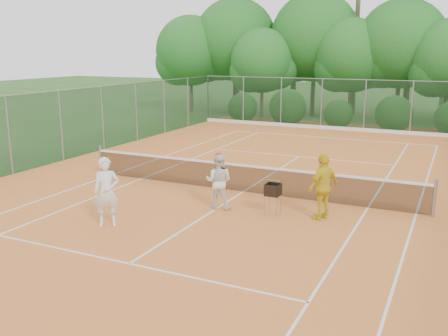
{
  "coord_description": "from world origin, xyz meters",
  "views": [
    {
      "loc": [
        6.35,
        -14.84,
        4.66
      ],
      "look_at": [
        -0.12,
        -1.2,
        1.1
      ],
      "focal_mm": 40.0,
      "sensor_mm": 36.0,
      "label": 1
    }
  ],
  "objects_px": {
    "player_white": "(107,192)",
    "ball_hopper": "(273,190)",
    "player_center_grp": "(219,181)",
    "player_yellow": "(323,187)"
  },
  "relations": [
    {
      "from": "player_white",
      "to": "player_center_grp",
      "type": "distance_m",
      "value": 3.36
    },
    {
      "from": "player_white",
      "to": "ball_hopper",
      "type": "relative_size",
      "value": 2.04
    },
    {
      "from": "player_white",
      "to": "ball_hopper",
      "type": "bearing_deg",
      "value": 0.59
    },
    {
      "from": "player_center_grp",
      "to": "player_yellow",
      "type": "relative_size",
      "value": 0.91
    },
    {
      "from": "player_yellow",
      "to": "ball_hopper",
      "type": "relative_size",
      "value": 2.03
    },
    {
      "from": "player_white",
      "to": "ball_hopper",
      "type": "distance_m",
      "value": 4.66
    },
    {
      "from": "player_center_grp",
      "to": "player_yellow",
      "type": "distance_m",
      "value": 3.09
    },
    {
      "from": "player_white",
      "to": "player_yellow",
      "type": "bearing_deg",
      "value": -5.41
    },
    {
      "from": "player_white",
      "to": "player_yellow",
      "type": "relative_size",
      "value": 1.01
    },
    {
      "from": "player_white",
      "to": "ball_hopper",
      "type": "xyz_separation_m",
      "value": [
        3.74,
        2.78,
        -0.21
      ]
    }
  ]
}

